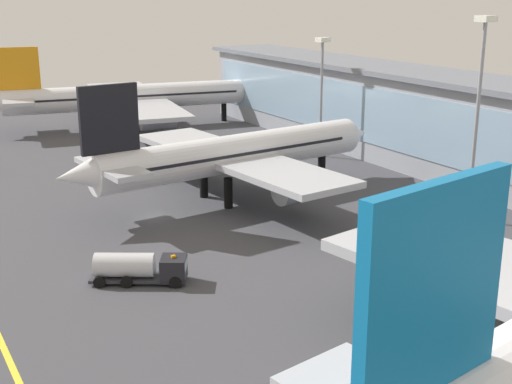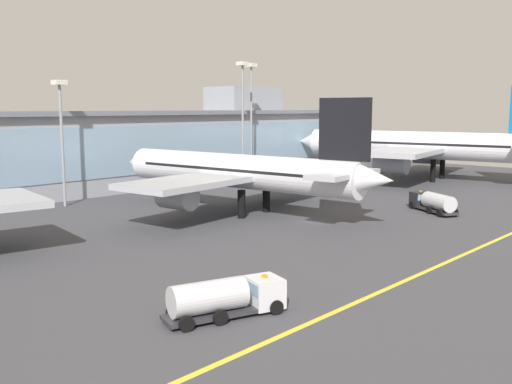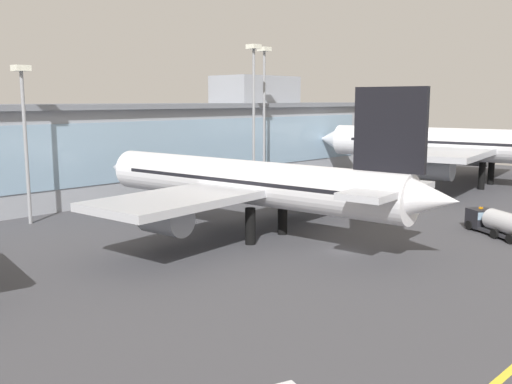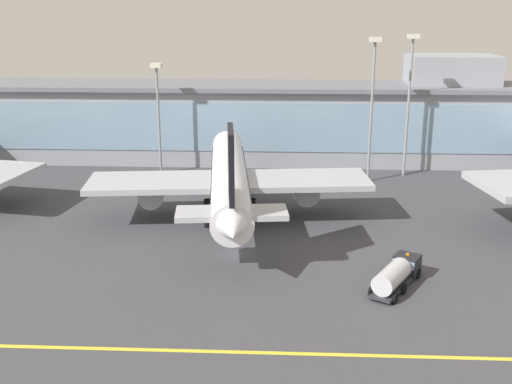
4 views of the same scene
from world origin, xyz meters
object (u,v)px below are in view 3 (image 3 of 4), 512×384
object	(u,v)px
airliner_far_right	(468,146)
apron_light_mast_east	(254,97)
airliner_near_right	(247,183)
apron_light_mast_centre	(264,97)
apron_light_mast_west	(24,118)
service_truck_far	(497,222)

from	to	relation	value
airliner_far_right	apron_light_mast_east	size ratio (longest dim) A/B	2.48
airliner_near_right	apron_light_mast_centre	bearing A→B (deg)	-55.49
apron_light_mast_west	apron_light_mast_centre	distance (m)	42.73
apron_light_mast_west	apron_light_mast_east	size ratio (longest dim) A/B	0.81
service_truck_far	apron_light_mast_east	size ratio (longest dim) A/B	0.38
apron_light_mast_west	apron_light_mast_east	world-z (taller)	apron_light_mast_east
apron_light_mast_west	apron_light_mast_east	distance (m)	36.18
apron_light_mast_east	airliner_far_right	bearing A→B (deg)	-32.40
apron_light_mast_centre	airliner_near_right	bearing A→B (deg)	-139.45
service_truck_far	apron_light_mast_centre	distance (m)	47.44
apron_light_mast_east	airliner_near_right	bearing A→B (deg)	-136.98
airliner_near_right	apron_light_mast_west	xyz separation A→B (m)	(-14.28, 23.68, 7.02)
airliner_far_right	apron_light_mast_centre	world-z (taller)	apron_light_mast_centre
airliner_far_right	apron_light_mast_centre	size ratio (longest dim) A/B	2.45
airliner_near_right	apron_light_mast_centre	xyz separation A→B (m)	(28.36, 24.26, 9.72)
apron_light_mast_centre	airliner_far_right	bearing A→B (deg)	-43.62
airliner_near_right	service_truck_far	world-z (taller)	airliner_near_right
service_truck_far	apron_light_mast_east	world-z (taller)	apron_light_mast_east
service_truck_far	apron_light_mast_west	distance (m)	56.64
apron_light_mast_west	apron_light_mast_east	bearing A→B (deg)	-5.53
service_truck_far	apron_light_mast_centre	size ratio (longest dim) A/B	0.38
airliner_far_right	apron_light_mast_centre	distance (m)	37.18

